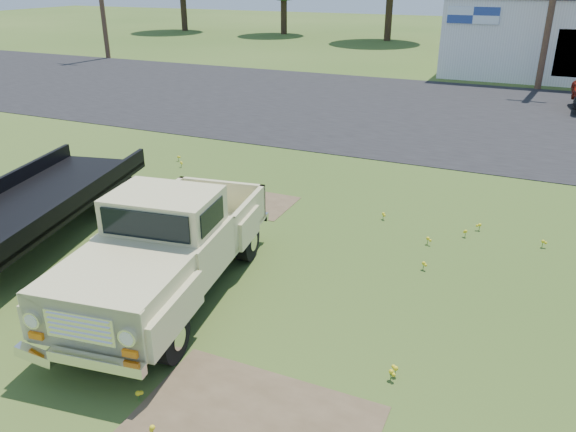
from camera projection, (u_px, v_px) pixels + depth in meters
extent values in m
plane|color=#314F19|center=(255.00, 286.00, 10.03)|extent=(140.00, 140.00, 0.00)
cube|color=black|center=(424.00, 112.00, 22.60)|extent=(90.00, 14.00, 0.02)
cube|color=brown|center=(252.00, 425.00, 6.96)|extent=(3.00, 2.00, 0.01)
cube|color=brown|center=(247.00, 202.00, 13.71)|extent=(2.20, 1.60, 0.01)
cube|color=white|center=(473.00, 15.00, 27.79)|extent=(2.50, 0.08, 0.80)
cylinder|color=#352518|center=(184.00, 11.00, 53.26)|extent=(0.56, 0.56, 3.60)
cylinder|color=#352518|center=(284.00, 15.00, 50.44)|extent=(0.56, 0.56, 3.24)
cylinder|color=#352518|center=(389.00, 15.00, 45.31)|extent=(0.56, 0.56, 3.96)
cylinder|color=#352518|center=(521.00, 19.00, 42.46)|extent=(0.56, 0.56, 3.78)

